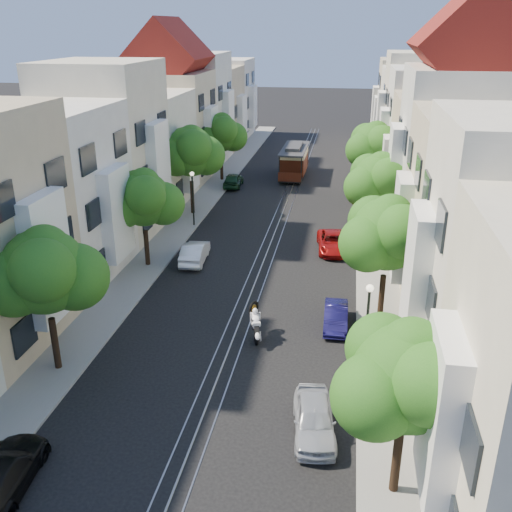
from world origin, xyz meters
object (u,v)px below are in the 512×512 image
at_px(parked_car_e_mid, 336,317).
at_px(tree_e_a, 408,380).
at_px(parked_car_w_mid, 195,252).
at_px(tree_w_d, 221,134).
at_px(tree_e_d, 375,146).
at_px(parked_car_w_far, 233,180).
at_px(tree_e_b, 388,236).
at_px(sportbike_rider, 255,322).
at_px(tree_w_b, 144,200).
at_px(parked_car_w_near, 2,475).
at_px(tree_w_a, 45,273).
at_px(cable_car, 294,159).
at_px(lamp_east, 368,315).
at_px(lamp_west, 193,190).
at_px(parked_car_e_near, 314,419).
at_px(tree_w_c, 191,153).
at_px(parked_car_e_far, 333,242).
at_px(tree_e_c, 380,182).

bearing_deg(parked_car_e_mid, tree_e_a, -79.08).
bearing_deg(tree_e_a, parked_car_w_mid, 122.62).
bearing_deg(tree_w_d, tree_e_d, -19.15).
bearing_deg(parked_car_w_far, tree_e_b, 115.03).
relative_size(tree_e_a, sportbike_rider, 3.08).
xyz_separation_m(tree_w_b, parked_car_w_far, (1.54, 19.85, -3.73)).
height_order(tree_e_a, parked_car_w_near, tree_e_a).
xyz_separation_m(tree_w_a, tree_w_b, (-0.00, 12.00, -0.34)).
bearing_deg(cable_car, parked_car_w_mid, -99.21).
height_order(lamp_east, lamp_west, same).
bearing_deg(tree_e_b, cable_car, 104.22).
height_order(tree_e_b, tree_w_b, tree_e_b).
bearing_deg(parked_car_e_mid, cable_car, 98.61).
relative_size(lamp_east, parked_car_w_near, 0.94).
distance_m(tree_e_a, cable_car, 42.59).
bearing_deg(parked_car_e_near, lamp_west, 108.59).
height_order(tree_w_b, parked_car_e_near, tree_w_b).
bearing_deg(cable_car, parked_car_e_mid, -79.72).
xyz_separation_m(tree_e_a, parked_car_w_mid, (-11.66, 18.22, -3.75)).
bearing_deg(tree_w_b, tree_e_d, 49.73).
xyz_separation_m(cable_car, parked_car_e_near, (4.70, -39.28, -1.10)).
xyz_separation_m(tree_e_a, parked_car_e_mid, (-2.33, 10.99, -3.84)).
xyz_separation_m(lamp_west, parked_car_w_mid, (1.90, -6.81, -2.19)).
distance_m(tree_w_d, cable_car, 7.93).
height_order(sportbike_rider, parked_car_e_mid, sportbike_rider).
xyz_separation_m(tree_e_b, sportbike_rider, (-6.18, -2.88, -3.80)).
relative_size(tree_e_d, tree_w_d, 1.05).
bearing_deg(parked_car_w_near, parked_car_w_far, -96.10).
bearing_deg(tree_w_c, tree_e_d, 22.62).
relative_size(parked_car_e_far, parked_car_w_mid, 1.11).
relative_size(tree_e_a, parked_car_e_near, 1.63).
bearing_deg(parked_car_e_near, parked_car_w_mid, 112.46).
distance_m(parked_car_w_near, parked_car_w_mid, 20.23).
bearing_deg(parked_car_w_near, parked_car_w_mid, -99.41).
relative_size(tree_e_a, parked_car_e_mid, 1.85).
xyz_separation_m(tree_e_c, parked_car_w_near, (-12.79, -24.98, -3.96)).
distance_m(lamp_east, parked_car_w_far, 32.18).
height_order(tree_e_d, lamp_west, tree_e_d).
bearing_deg(sportbike_rider, lamp_east, -37.40).
relative_size(tree_e_a, cable_car, 0.81).
relative_size(tree_e_a, tree_e_c, 0.96).
relative_size(tree_w_c, parked_car_e_far, 1.61).
relative_size(parked_car_e_mid, parked_car_w_mid, 0.86).
xyz_separation_m(sportbike_rider, parked_car_e_mid, (3.85, 1.87, -0.38)).
bearing_deg(parked_car_w_far, parked_car_w_mid, 91.35).
height_order(parked_car_e_near, parked_car_e_mid, parked_car_e_near).
bearing_deg(parked_car_w_far, lamp_east, 109.42).
bearing_deg(lamp_east, parked_car_e_near, -113.00).
bearing_deg(tree_e_c, tree_w_a, -128.66).
height_order(tree_e_a, sportbike_rider, tree_e_a).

